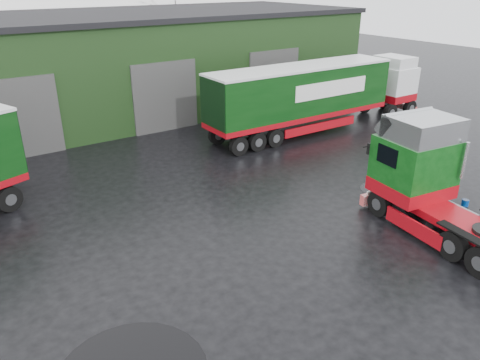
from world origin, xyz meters
name	(u,v)px	position (x,y,z in m)	size (l,w,h in m)	color
ground	(296,240)	(0.00, 0.00, 0.00)	(100.00, 100.00, 0.00)	black
warehouse	(124,62)	(2.00, 20.00, 3.16)	(32.40, 12.40, 6.30)	black
hero_tractor	(454,185)	(4.50, -2.77, 1.99)	(2.71, 6.39, 3.97)	#0D4713
lorry_right	(301,100)	(8.00, 9.00, 1.97)	(2.60, 15.00, 3.94)	silver
wash_bucket	(465,203)	(7.29, -1.84, 0.13)	(0.28, 0.28, 0.26)	#063997
tree_back_b	(165,32)	(10.00, 30.00, 3.75)	(4.40, 4.40, 7.50)	black
puddle_1	(381,189)	(5.77, 1.08, 0.00)	(1.79, 1.79, 0.01)	black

